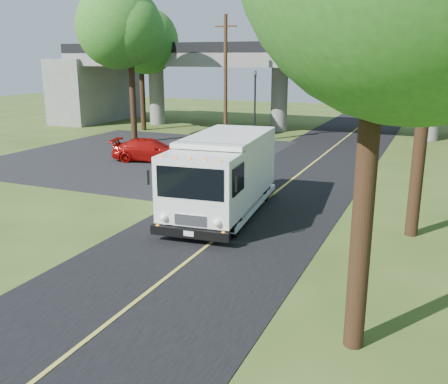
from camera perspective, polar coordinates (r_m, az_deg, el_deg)
The scene contains 12 objects.
ground at distance 12.89m, azimuth -11.92°, elevation -13.66°, with size 120.00×120.00×0.00m, color #374C1B.
road at distance 21.16m, azimuth 3.80°, elevation -1.73°, with size 7.00×90.00×0.02m, color black.
parking_lot at distance 32.98m, azimuth -9.61°, elevation 4.21°, with size 16.00×18.00×0.01m, color black.
lane_line at distance 21.16m, azimuth 3.80°, elevation -1.68°, with size 0.12×90.00×0.01m, color gold.
overpass at distance 41.67m, azimuth 14.49°, elevation 12.50°, with size 54.00×10.00×7.30m.
traffic_signal at distance 37.46m, azimuth 3.56°, elevation 10.61°, with size 0.18×0.22×5.20m.
utility_pole at distance 36.07m, azimuth 0.18°, elevation 12.69°, with size 1.60×0.26×9.00m.
tree_left_lot at distance 37.18m, azimuth -10.61°, elevation 17.62°, with size 5.60×5.50×10.50m.
tree_left_far at distance 43.83m, azimuth -9.43°, elevation 16.66°, with size 5.26×5.16×9.89m.
step_van at distance 19.78m, azimuth -0.14°, elevation 2.21°, with size 3.52×7.76×3.15m.
red_sedan at distance 30.81m, azimuth -8.37°, elevation 4.77°, with size 1.91×4.69×1.36m, color #A00C09.
pedestrian at distance 28.15m, azimuth -4.53°, elevation 4.15°, with size 0.58×0.38×1.59m, color gray.
Camera 1 is at (6.78, -9.09, 6.14)m, focal length 40.00 mm.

